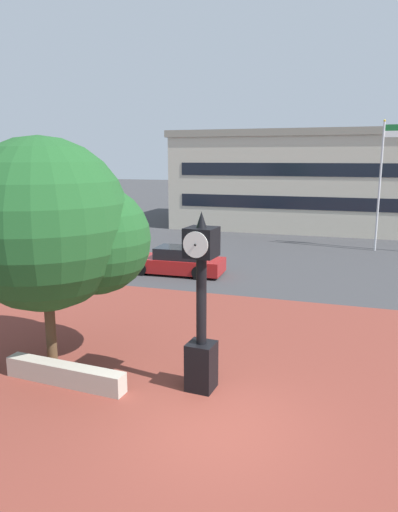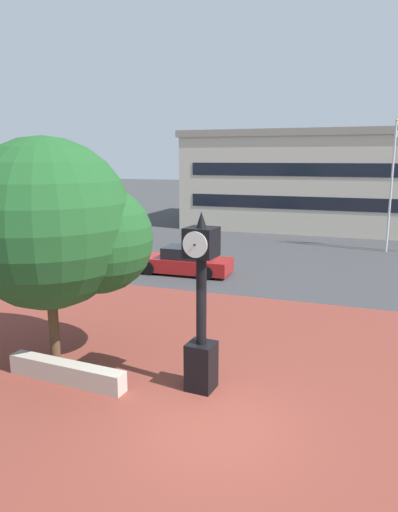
# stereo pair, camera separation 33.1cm
# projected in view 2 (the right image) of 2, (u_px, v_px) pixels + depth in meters

# --- Properties ---
(ground_plane) EXTENTS (200.00, 200.00, 0.00)m
(ground_plane) POSITION_uv_depth(u_px,v_px,m) (213.00, 427.00, 9.54)
(ground_plane) COLOR #38383A
(plaza_brick_paving) EXTENTS (44.00, 13.18, 0.01)m
(plaza_brick_paving) POSITION_uv_depth(u_px,v_px,m) (245.00, 373.00, 11.93)
(plaza_brick_paving) COLOR brown
(plaza_brick_paving) RESTS_ON ground
(planter_wall) EXTENTS (3.22, 0.61, 0.50)m
(planter_wall) POSITION_uv_depth(u_px,v_px,m) (66.00, 372.00, 11.43)
(planter_wall) COLOR #ADA393
(planter_wall) RESTS_ON ground
(street_clock) EXTENTS (0.71, 0.78, 4.21)m
(street_clock) POSITION_uv_depth(u_px,v_px,m) (201.00, 313.00, 10.76)
(street_clock) COLOR black
(street_clock) RESTS_ON ground
(plaza_tree) EXTENTS (4.69, 4.36, 5.90)m
(plaza_tree) POSITION_uv_depth(u_px,v_px,m) (58.00, 227.00, 11.97)
(plaza_tree) COLOR #4C3823
(plaza_tree) RESTS_ON ground
(car_street_far) EXTENTS (4.49, 1.94, 1.28)m
(car_street_far) POSITION_uv_depth(u_px,v_px,m) (73.00, 246.00, 25.95)
(car_street_far) COLOR black
(car_street_far) RESTS_ON ground
(car_street_distant) EXTENTS (4.61, 1.89, 1.28)m
(car_street_distant) POSITION_uv_depth(u_px,v_px,m) (184.00, 262.00, 22.11)
(car_street_distant) COLOR maroon
(car_street_distant) RESTS_ON ground
(flagpole_primary) EXTENTS (1.35, 0.14, 7.44)m
(flagpole_primary) POSITION_uv_depth(u_px,v_px,m) (394.00, 178.00, 26.47)
(flagpole_primary) COLOR silver
(flagpole_primary) RESTS_ON ground
(civic_building) EXTENTS (22.45, 12.51, 7.31)m
(civic_building) POSITION_uv_depth(u_px,v_px,m) (337.00, 179.00, 37.32)
(civic_building) COLOR beige
(civic_building) RESTS_ON ground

